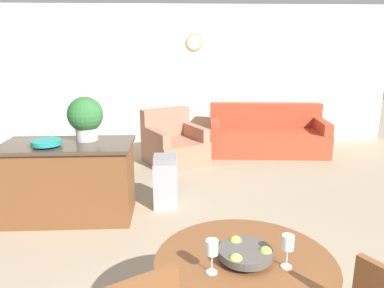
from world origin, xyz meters
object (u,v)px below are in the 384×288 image
object	(u,v)px
wine_glass_right	(288,244)
teal_bowl	(47,143)
wine_glass_left	(212,249)
trash_bin	(165,182)
potted_plant	(85,117)
kitchen_island	(70,181)
couch	(267,136)
fruit_bowl	(245,253)
dining_table	(244,285)
armchair	(174,145)

from	to	relation	value
wine_glass_right	teal_bowl	bearing A→B (deg)	133.84
wine_glass_left	trash_bin	bearing A→B (deg)	97.26
potted_plant	trash_bin	world-z (taller)	potted_plant
kitchen_island	trash_bin	world-z (taller)	kitchen_island
couch	fruit_bowl	bearing A→B (deg)	-100.95
trash_bin	potted_plant	bearing A→B (deg)	-172.78
dining_table	armchair	distance (m)	4.24
trash_bin	armchair	distance (m)	1.81
wine_glass_right	couch	size ratio (longest dim) A/B	0.09
fruit_bowl	potted_plant	size ratio (longest dim) A/B	0.64
potted_plant	armchair	bearing A→B (deg)	62.84
couch	teal_bowl	bearing A→B (deg)	-134.06
dining_table	wine_glass_left	world-z (taller)	wine_glass_left
wine_glass_left	couch	distance (m)	5.12
fruit_bowl	potted_plant	distance (m)	2.72
teal_bowl	couch	world-z (taller)	teal_bowl
kitchen_island	potted_plant	distance (m)	0.75
wine_glass_right	kitchen_island	xyz separation A→B (m)	(-1.83, 2.23, -0.43)
teal_bowl	potted_plant	xyz separation A→B (m)	(0.37, 0.27, 0.23)
couch	armchair	size ratio (longest dim) A/B	1.78
dining_table	potted_plant	bearing A→B (deg)	121.77
trash_bin	fruit_bowl	bearing A→B (deg)	-77.59
kitchen_island	couch	xyz separation A→B (m)	(2.92, 2.60, -0.15)
trash_bin	couch	xyz separation A→B (m)	(1.83, 2.35, -0.03)
potted_plant	trash_bin	xyz separation A→B (m)	(0.89, 0.11, -0.84)
fruit_bowl	teal_bowl	world-z (taller)	teal_bowl
teal_bowl	trash_bin	bearing A→B (deg)	17.09
wine_glass_right	potted_plant	xyz separation A→B (m)	(-1.64, 2.36, 0.29)
wine_glass_right	dining_table	bearing A→B (deg)	161.20
wine_glass_right	armchair	bearing A→B (deg)	98.67
dining_table	potted_plant	distance (m)	2.76
teal_bowl	couch	xyz separation A→B (m)	(3.09, 2.73, -0.64)
potted_plant	trash_bin	bearing A→B (deg)	7.22
dining_table	wine_glass_left	xyz separation A→B (m)	(-0.21, -0.11, 0.31)
dining_table	couch	bearing A→B (deg)	74.62
fruit_bowl	teal_bowl	distance (m)	2.69
dining_table	wine_glass_right	xyz separation A→B (m)	(0.22, -0.08, 0.31)
couch	armchair	distance (m)	1.82
trash_bin	kitchen_island	bearing A→B (deg)	-167.12
potted_plant	kitchen_island	bearing A→B (deg)	-145.36
potted_plant	armchair	distance (m)	2.33
teal_bowl	potted_plant	size ratio (longest dim) A/B	0.64
armchair	trash_bin	bearing A→B (deg)	-120.44
wine_glass_right	couch	world-z (taller)	wine_glass_right
teal_bowl	potted_plant	bearing A→B (deg)	36.67
dining_table	potted_plant	world-z (taller)	potted_plant
dining_table	fruit_bowl	size ratio (longest dim) A/B	3.37
trash_bin	couch	world-z (taller)	couch
fruit_bowl	teal_bowl	bearing A→B (deg)	131.53
potted_plant	armchair	size ratio (longest dim) A/B	0.41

